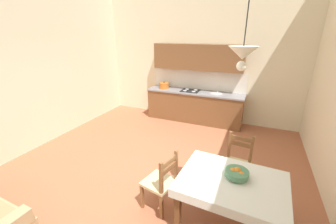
{
  "coord_description": "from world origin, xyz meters",
  "views": [
    {
      "loc": [
        1.65,
        -2.97,
        2.49
      ],
      "look_at": [
        0.17,
        0.51,
        1.08
      ],
      "focal_mm": 22.86,
      "sensor_mm": 36.0,
      "label": 1
    }
  ],
  "objects_px": {
    "kitchen_cabinetry": "(195,93)",
    "pendant_lamp": "(243,54)",
    "dining_table": "(231,188)",
    "dining_chair_tv_side": "(161,182)",
    "dining_chair_kitchen_side": "(237,164)",
    "fruit_bowl": "(237,173)"
  },
  "relations": [
    {
      "from": "dining_table",
      "to": "dining_chair_tv_side",
      "type": "relative_size",
      "value": 1.47
    },
    {
      "from": "dining_table",
      "to": "dining_chair_kitchen_side",
      "type": "relative_size",
      "value": 1.47
    },
    {
      "from": "pendant_lamp",
      "to": "dining_chair_tv_side",
      "type": "bearing_deg",
      "value": -168.89
    },
    {
      "from": "dining_chair_tv_side",
      "to": "pendant_lamp",
      "type": "relative_size",
      "value": 1.16
    },
    {
      "from": "dining_table",
      "to": "fruit_bowl",
      "type": "relative_size",
      "value": 4.55
    },
    {
      "from": "dining_chair_kitchen_side",
      "to": "dining_chair_tv_side",
      "type": "bearing_deg",
      "value": -135.98
    },
    {
      "from": "kitchen_cabinetry",
      "to": "dining_chair_tv_side",
      "type": "relative_size",
      "value": 2.99
    },
    {
      "from": "dining_table",
      "to": "dining_chair_kitchen_side",
      "type": "distance_m",
      "value": 0.91
    },
    {
      "from": "kitchen_cabinetry",
      "to": "dining_chair_kitchen_side",
      "type": "distance_m",
      "value": 3.03
    },
    {
      "from": "dining_chair_kitchen_side",
      "to": "fruit_bowl",
      "type": "height_order",
      "value": "dining_chair_kitchen_side"
    },
    {
      "from": "dining_chair_tv_side",
      "to": "dining_chair_kitchen_side",
      "type": "height_order",
      "value": "same"
    },
    {
      "from": "fruit_bowl",
      "to": "kitchen_cabinetry",
      "type": "bearing_deg",
      "value": 114.5
    },
    {
      "from": "dining_chair_tv_side",
      "to": "dining_chair_kitchen_side",
      "type": "relative_size",
      "value": 1.0
    },
    {
      "from": "kitchen_cabinetry",
      "to": "pendant_lamp",
      "type": "height_order",
      "value": "pendant_lamp"
    },
    {
      "from": "dining_table",
      "to": "pendant_lamp",
      "type": "xyz_separation_m",
      "value": [
        -0.06,
        0.14,
        1.65
      ]
    },
    {
      "from": "dining_table",
      "to": "dining_chair_tv_side",
      "type": "bearing_deg",
      "value": -177.58
    },
    {
      "from": "fruit_bowl",
      "to": "dining_table",
      "type": "bearing_deg",
      "value": -114.71
    },
    {
      "from": "pendant_lamp",
      "to": "dining_chair_kitchen_side",
      "type": "bearing_deg",
      "value": 85.82
    },
    {
      "from": "pendant_lamp",
      "to": "fruit_bowl",
      "type": "bearing_deg",
      "value": -28.38
    },
    {
      "from": "kitchen_cabinetry",
      "to": "dining_table",
      "type": "height_order",
      "value": "kitchen_cabinetry"
    },
    {
      "from": "dining_chair_tv_side",
      "to": "fruit_bowl",
      "type": "height_order",
      "value": "dining_chair_tv_side"
    },
    {
      "from": "dining_table",
      "to": "pendant_lamp",
      "type": "height_order",
      "value": "pendant_lamp"
    }
  ]
}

